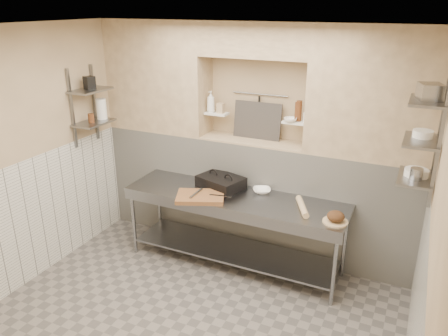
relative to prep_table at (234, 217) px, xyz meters
The scene contains 48 objects.
floor 1.37m from the prep_table, 89.57° to the right, with size 4.00×3.90×0.10m, color slate.
ceiling 2.50m from the prep_table, 89.57° to the right, with size 4.00×3.90×0.10m, color silver.
wall_left 2.48m from the prep_table, 149.90° to the right, with size 0.10×3.90×2.80m, color tan.
wall_right 2.49m from the prep_table, 29.88° to the right, with size 0.10×3.90×2.80m, color tan.
wall_back 1.11m from the prep_table, 89.38° to the left, with size 4.00×0.10×2.80m, color tan.
backwall_lower 0.57m from the prep_table, 89.10° to the left, with size 4.00×0.40×1.40m, color silver.
alcove_sill 0.95m from the prep_table, 89.10° to the left, with size 1.30×0.40×0.02m, color tan.
backwall_pillar_left 2.04m from the prep_table, 156.70° to the left, with size 1.35×0.40×1.40m, color tan.
backwall_pillar_right 2.06m from the prep_table, 23.02° to the left, with size 1.35×0.40×1.40m, color tan.
backwall_header 2.04m from the prep_table, 89.10° to the left, with size 1.30×0.40×0.40m, color tan.
wainscot_left 2.31m from the prep_table, 149.15° to the right, with size 0.02×3.90×1.40m, color silver.
wainscot_right 2.32m from the prep_table, 30.62° to the right, with size 0.02×3.90×1.40m, color silver.
alcove_shelf_left 1.30m from the prep_table, 130.91° to the left, with size 0.28×0.16×0.03m, color white.
alcove_shelf_right 1.30m from the prep_table, 48.08° to the left, with size 0.28×0.16×0.03m, color white.
utensil_rail 1.50m from the prep_table, 89.31° to the left, with size 0.02×0.02×0.70m, color gray.
hanging_steel 1.34m from the prep_table, 89.29° to the left, with size 0.02×0.02×0.30m, color black.
splash_panel 1.20m from the prep_table, 89.24° to the left, with size 0.60×0.02×0.45m, color #383330.
shelf_rail_left_a 2.28m from the prep_table, behind, with size 0.03×0.03×0.95m, color slate.
shelf_rail_left_b 2.31m from the prep_table, behind, with size 0.03×0.03×0.95m, color slate.
wall_shelf_left_lower 2.07m from the prep_table, behind, with size 0.30×0.50×0.03m, color slate.
wall_shelf_left_upper 2.28m from the prep_table, behind, with size 0.30×0.50×0.03m, color slate.
shelf_rail_right_a 2.32m from the prep_table, ahead, with size 0.03×0.03×1.05m, color slate.
shelf_rail_right_b 2.35m from the prep_table, ahead, with size 0.03×0.03×1.05m, color slate.
wall_shelf_right_lower 2.04m from the prep_table, ahead, with size 0.30×0.50×0.03m, color slate.
wall_shelf_right_mid 2.21m from the prep_table, ahead, with size 0.30×0.50×0.03m, color slate.
wall_shelf_right_upper 2.42m from the prep_table, ahead, with size 0.30×0.50×0.03m, color slate.
prep_table is the anchor object (origin of this frame).
panini_press 0.45m from the prep_table, 145.30° to the left, with size 0.60×0.51×0.14m.
cutting_board 0.48m from the prep_table, 146.61° to the right, with size 0.53×0.37×0.05m, color brown.
knife_blade 0.35m from the prep_table, 127.95° to the right, with size 0.26×0.03×0.01m, color gray.
tongs 0.54m from the prep_table, 150.61° to the right, with size 0.03×0.03×0.28m, color gray.
mixing_bowl 0.45m from the prep_table, 44.14° to the left, with size 0.21×0.21×0.05m, color white.
rolling_pin 0.85m from the prep_table, ahead, with size 0.07×0.07×0.45m, color tan.
bread_board 1.22m from the prep_table, ahead, with size 0.26×0.26×0.01m, color tan.
bread_loaf 1.23m from the prep_table, ahead, with size 0.18×0.18×0.11m, color #4C2D19.
bottle_soap 1.44m from the prep_table, 135.53° to the left, with size 0.10×0.10×0.26m, color white.
jar_alcove 1.33m from the prep_table, 127.65° to the left, with size 0.08×0.08×0.12m, color tan.
bowl_alcove 1.29m from the prep_table, 47.74° to the left, with size 0.15×0.15×0.05m, color white.
condiment_a 1.43m from the prep_table, 47.36° to the left, with size 0.06×0.06×0.24m, color #532B15.
condiment_b 1.41m from the prep_table, 48.23° to the left, with size 0.05×0.05×0.22m, color #532B15.
condiment_c 1.41m from the prep_table, 41.27° to the left, with size 0.07×0.07×0.11m, color white.
jug_left 2.13m from the prep_table, behind, with size 0.13×0.13×0.25m, color white.
jar_left 2.11m from the prep_table, behind, with size 0.07×0.07×0.11m, color #532B15.
box_left_upper 2.34m from the prep_table, behind, with size 0.11×0.11×0.15m, color black.
bowl_right 2.06m from the prep_table, ahead, with size 0.21×0.21×0.06m, color white.
canister_right 2.08m from the prep_table, ahead, with size 0.11×0.11×0.11m, color gray.
bowl_right_mid 2.23m from the prep_table, ahead, with size 0.18×0.18×0.06m, color white.
basket_right 2.47m from the prep_table, ahead, with size 0.18×0.22×0.14m, color gray.
Camera 1 is at (1.81, -3.00, 2.99)m, focal length 35.00 mm.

